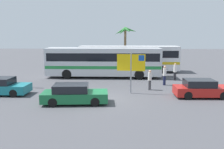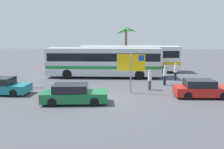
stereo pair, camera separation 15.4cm
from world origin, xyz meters
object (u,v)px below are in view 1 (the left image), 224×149
at_px(ferry_sign, 132,64).
at_px(pedestrian_near_sign, 150,78).
at_px(car_teal, 1,86).
at_px(car_green, 74,94).
at_px(car_red, 202,89).
at_px(pedestrian_crossing_lot, 165,74).
at_px(bus_front_coach, 104,61).
at_px(bus_rear_coach, 129,57).
at_px(pedestrian_by_bus, 175,70).

xyz_separation_m(ferry_sign, pedestrian_near_sign, (1.59, 1.23, -1.33)).
bearing_deg(car_teal, car_green, -18.61).
height_order(car_red, pedestrian_near_sign, pedestrian_near_sign).
distance_m(car_green, pedestrian_crossing_lot, 9.43).
xyz_separation_m(bus_front_coach, bus_rear_coach, (2.85, 4.00, 0.00)).
height_order(ferry_sign, pedestrian_by_bus, ferry_sign).
relative_size(car_green, pedestrian_near_sign, 2.67).
bearing_deg(ferry_sign, pedestrian_near_sign, 44.87).
relative_size(bus_rear_coach, car_green, 2.70).
bearing_deg(car_teal, car_red, 0.29).
relative_size(ferry_sign, car_green, 0.71).
xyz_separation_m(car_red, pedestrian_near_sign, (-3.56, 2.21, 0.36)).
bearing_deg(bus_front_coach, car_green, -97.38).
distance_m(bus_front_coach, pedestrian_near_sign, 7.35).
bearing_deg(pedestrian_by_bus, pedestrian_near_sign, 112.36).
bearing_deg(car_teal, bus_front_coach, 47.94).
xyz_separation_m(pedestrian_by_bus, pedestrian_crossing_lot, (-1.47, -2.35, 0.04)).
relative_size(bus_front_coach, car_teal, 2.92).
bearing_deg(car_red, pedestrian_near_sign, 147.22).
relative_size(bus_rear_coach, pedestrian_by_bus, 7.01).
xyz_separation_m(ferry_sign, car_green, (-3.99, -2.92, -1.69)).
height_order(car_green, pedestrian_crossing_lot, pedestrian_crossing_lot).
relative_size(bus_front_coach, pedestrian_near_sign, 7.22).
xyz_separation_m(ferry_sign, pedestrian_by_bus, (4.66, 5.54, -1.30)).
relative_size(car_teal, pedestrian_crossing_lot, 2.32).
bearing_deg(bus_rear_coach, pedestrian_near_sign, -81.76).
xyz_separation_m(pedestrian_crossing_lot, pedestrian_near_sign, (-1.59, -1.95, -0.07)).
bearing_deg(pedestrian_near_sign, ferry_sign, 80.26).
distance_m(bus_front_coach, ferry_sign, 7.67).
height_order(ferry_sign, pedestrian_crossing_lot, ferry_sign).
bearing_deg(car_green, pedestrian_crossing_lot, 35.84).
height_order(bus_rear_coach, pedestrian_near_sign, bus_rear_coach).
bearing_deg(ferry_sign, bus_front_coach, 117.71).
relative_size(pedestrian_by_bus, pedestrian_crossing_lot, 0.96).
distance_m(ferry_sign, car_red, 5.51).
bearing_deg(car_red, pedestrian_crossing_lot, 114.40).
distance_m(car_red, pedestrian_near_sign, 4.21).
distance_m(car_teal, car_green, 6.51).
height_order(ferry_sign, car_red, ferry_sign).
relative_size(ferry_sign, car_red, 0.78).
bearing_deg(pedestrian_near_sign, car_red, -169.31).
distance_m(ferry_sign, pedestrian_near_sign, 2.42).
bearing_deg(ferry_sign, pedestrian_crossing_lot, 52.16).
distance_m(pedestrian_by_bus, pedestrian_crossing_lot, 2.78).
relative_size(ferry_sign, pedestrian_near_sign, 1.90).
xyz_separation_m(bus_front_coach, car_red, (7.85, -8.14, -1.15)).
bearing_deg(pedestrian_near_sign, bus_rear_coach, -39.26).
height_order(pedestrian_by_bus, pedestrian_near_sign, pedestrian_by_bus).
bearing_deg(pedestrian_near_sign, car_teal, 51.85).
relative_size(car_teal, car_green, 0.93).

